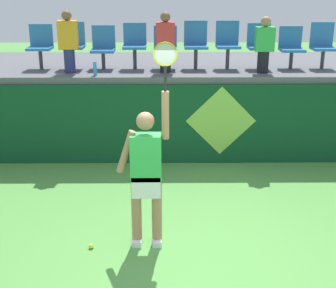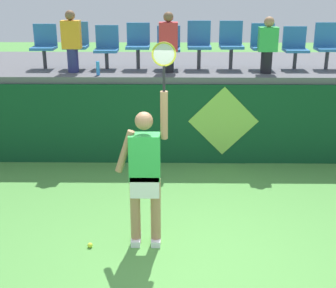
{
  "view_description": "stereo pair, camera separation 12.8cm",
  "coord_description": "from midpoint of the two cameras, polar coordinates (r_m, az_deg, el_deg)",
  "views": [
    {
      "loc": [
        -0.33,
        -5.0,
        3.3
      ],
      "look_at": [
        -0.28,
        1.17,
        1.11
      ],
      "focal_mm": 51.06,
      "sensor_mm": 36.0,
      "label": 1
    },
    {
      "loc": [
        -0.21,
        -5.0,
        3.3
      ],
      "look_at": [
        -0.28,
        1.17,
        1.11
      ],
      "focal_mm": 51.06,
      "sensor_mm": 36.0,
      "label": 2
    }
  ],
  "objects": [
    {
      "name": "ground_plane",
      "position": [
        6.0,
        3.23,
        -13.86
      ],
      "size": [
        40.0,
        40.0,
        0.0
      ],
      "primitive_type": "plane",
      "color": "#519342"
    },
    {
      "name": "spectator_platform",
      "position": [
        9.92,
        2.25,
        9.3
      ],
      "size": [
        11.24,
        2.93,
        0.12
      ],
      "primitive_type": "cube",
      "color": "#56565B",
      "rests_on": "court_back_wall"
    },
    {
      "name": "stadium_chair_9",
      "position": [
        9.74,
        18.82,
        11.24
      ],
      "size": [
        0.44,
        0.42,
        0.85
      ],
      "color": "#38383D",
      "rests_on": "spectator_platform"
    },
    {
      "name": "tennis_ball",
      "position": [
        6.32,
        -8.71,
        -11.85
      ],
      "size": [
        0.07,
        0.07,
        0.07
      ],
      "primitive_type": "sphere",
      "color": "#D1E533",
      "rests_on": "ground_plane"
    },
    {
      "name": "water_bottle",
      "position": [
        8.73,
        -7.94,
        8.94
      ],
      "size": [
        0.06,
        0.06,
        0.25
      ],
      "primitive_type": "cylinder",
      "color": "#338CE5",
      "rests_on": "spectator_platform"
    },
    {
      "name": "spectator_0",
      "position": [
        9.02,
        -11.03,
        12.03
      ],
      "size": [
        0.34,
        0.2,
        1.11
      ],
      "color": "navy",
      "rests_on": "spectator_platform"
    },
    {
      "name": "court_back_wall",
      "position": [
        8.73,
        2.41,
        2.47
      ],
      "size": [
        11.24,
        0.2,
        1.48
      ],
      "primitive_type": "cube",
      "color": "#0F4223",
      "rests_on": "ground_plane"
    },
    {
      "name": "stadium_chair_7",
      "position": [
        9.44,
        11.65,
        11.66
      ],
      "size": [
        0.44,
        0.42,
        0.84
      ],
      "color": "#38383D",
      "rests_on": "spectator_platform"
    },
    {
      "name": "tennis_player",
      "position": [
        5.91,
        -2.11,
        -3.35
      ],
      "size": [
        0.75,
        0.26,
        2.59
      ],
      "color": "white",
      "rests_on": "ground_plane"
    },
    {
      "name": "stadium_chair_2",
      "position": [
        9.36,
        -6.93,
        11.59
      ],
      "size": [
        0.44,
        0.42,
        0.8
      ],
      "color": "#38383D",
      "rests_on": "spectator_platform"
    },
    {
      "name": "stadium_chair_6",
      "position": [
        9.34,
        7.94,
        11.96
      ],
      "size": [
        0.44,
        0.42,
        0.88
      ],
      "color": "#38383D",
      "rests_on": "spectator_platform"
    },
    {
      "name": "stadium_chair_0",
      "position": [
        9.58,
        -14.16,
        11.52
      ],
      "size": [
        0.44,
        0.42,
        0.82
      ],
      "color": "#38383D",
      "rests_on": "spectator_platform"
    },
    {
      "name": "stadium_chair_4",
      "position": [
        9.27,
        0.48,
        11.71
      ],
      "size": [
        0.44,
        0.42,
        0.79
      ],
      "color": "#38383D",
      "rests_on": "spectator_platform"
    },
    {
      "name": "stadium_chair_8",
      "position": [
        9.57,
        15.31,
        11.23
      ],
      "size": [
        0.44,
        0.42,
        0.78
      ],
      "color": "#38383D",
      "rests_on": "spectator_platform"
    },
    {
      "name": "stadium_chair_3",
      "position": [
        9.29,
        -3.19,
        11.97
      ],
      "size": [
        0.44,
        0.42,
        0.85
      ],
      "color": "#38383D",
      "rests_on": "spectator_platform"
    },
    {
      "name": "spectator_1",
      "position": [
        8.86,
        0.47,
        12.13
      ],
      "size": [
        0.34,
        0.2,
        1.09
      ],
      "color": "black",
      "rests_on": "spectator_platform"
    },
    {
      "name": "spectator_2",
      "position": [
        8.97,
        12.22,
        11.55
      ],
      "size": [
        0.34,
        0.2,
        1.01
      ],
      "color": "black",
      "rests_on": "spectator_platform"
    },
    {
      "name": "stadium_chair_5",
      "position": [
        9.29,
        4.13,
        12.04
      ],
      "size": [
        0.44,
        0.42,
        0.89
      ],
      "color": "#38383D",
      "rests_on": "spectator_platform"
    },
    {
      "name": "stadium_chair_1",
      "position": [
        9.44,
        -10.5,
        11.85
      ],
      "size": [
        0.44,
        0.42,
        0.87
      ],
      "color": "#38383D",
      "rests_on": "spectator_platform"
    },
    {
      "name": "wall_signage_mount",
      "position": [
        8.93,
        6.83,
        -2.28
      ],
      "size": [
        1.27,
        0.01,
        1.45
      ],
      "color": "#0F4223",
      "rests_on": "ground_plane"
    }
  ]
}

